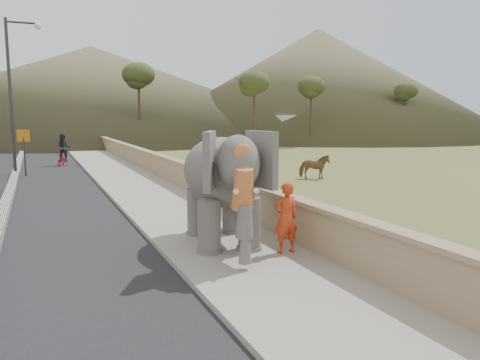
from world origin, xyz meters
name	(u,v)px	position (x,y,z in m)	size (l,w,h in m)	color
ground	(225,250)	(0.00, 0.00, 0.00)	(160.00, 160.00, 0.00)	olive
road	(9,196)	(-5.00, 10.00, 0.01)	(7.00, 120.00, 0.03)	black
median	(9,194)	(-5.00, 10.00, 0.11)	(0.35, 120.00, 0.22)	black
walkway	(139,187)	(0.00, 10.00, 0.07)	(3.00, 120.00, 0.15)	#9E9687
parapet	(176,174)	(1.65, 10.00, 0.55)	(0.30, 120.00, 1.10)	tan
lamppost	(16,81)	(-4.69, 17.15, 4.87)	(1.76, 0.36, 8.00)	#2F3034
signboard	(24,145)	(-4.50, 16.31, 1.64)	(0.60, 0.08, 2.40)	#2D2D33
cow	(314,167)	(8.51, 9.48, 0.61)	(0.66, 1.45, 1.22)	brown
distant_car	(274,137)	(20.19, 36.03, 0.72)	(1.70, 4.23, 1.44)	silver
bus_white	(319,129)	(25.77, 35.57, 1.55)	(2.50, 11.00, 3.10)	white
bus_orange	(393,129)	(33.84, 32.61, 1.55)	(2.50, 11.00, 3.10)	yellow
hill_right	(317,83)	(36.00, 52.00, 8.00)	(56.00, 56.00, 16.00)	brown
hill_far	(93,91)	(5.00, 70.00, 7.00)	(80.00, 80.00, 14.00)	brown
elephant_and_man	(223,188)	(0.02, 0.18, 1.45)	(2.42, 3.86, 2.62)	slate
motorcyclist	(63,153)	(-2.45, 20.84, 0.81)	(1.12, 1.71, 1.99)	maroon
trees	(125,107)	(2.89, 29.28, 3.75)	(48.33, 43.79, 8.52)	#473828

